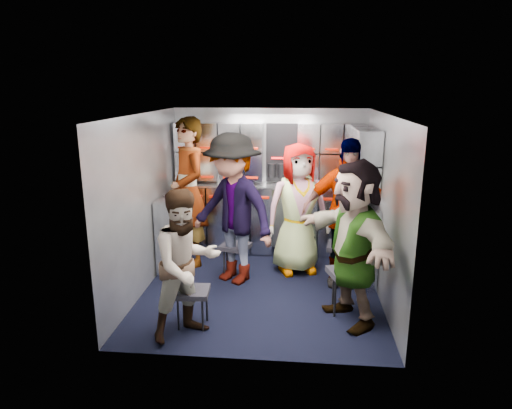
# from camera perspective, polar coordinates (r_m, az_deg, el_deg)

# --- Properties ---
(floor) EXTENTS (3.00, 3.00, 0.00)m
(floor) POSITION_cam_1_polar(r_m,az_deg,el_deg) (5.68, 0.63, -10.45)
(floor) COLOR black
(floor) RESTS_ON ground
(wall_back) EXTENTS (2.80, 0.04, 2.10)m
(wall_back) POSITION_cam_1_polar(r_m,az_deg,el_deg) (6.78, 1.72, 3.06)
(wall_back) COLOR #949BA2
(wall_back) RESTS_ON ground
(wall_left) EXTENTS (0.04, 3.00, 2.10)m
(wall_left) POSITION_cam_1_polar(r_m,az_deg,el_deg) (5.61, -13.74, 0.19)
(wall_left) COLOR #949BA2
(wall_left) RESTS_ON ground
(wall_right) EXTENTS (0.04, 3.00, 2.10)m
(wall_right) POSITION_cam_1_polar(r_m,az_deg,el_deg) (5.39, 15.65, -0.51)
(wall_right) COLOR #949BA2
(wall_right) RESTS_ON ground
(ceiling) EXTENTS (2.80, 3.00, 0.02)m
(ceiling) POSITION_cam_1_polar(r_m,az_deg,el_deg) (5.15, 0.69, 11.20)
(ceiling) COLOR silver
(ceiling) RESTS_ON wall_back
(cart_bank_back) EXTENTS (2.68, 0.38, 0.99)m
(cart_bank_back) POSITION_cam_1_polar(r_m,az_deg,el_deg) (6.71, 1.57, -1.94)
(cart_bank_back) COLOR #979EA7
(cart_bank_back) RESTS_ON ground
(cart_bank_left) EXTENTS (0.38, 0.76, 0.99)m
(cart_bank_left) POSITION_cam_1_polar(r_m,az_deg,el_deg) (6.21, -9.94, -3.53)
(cart_bank_left) COLOR #979EA7
(cart_bank_left) RESTS_ON ground
(counter) EXTENTS (2.68, 0.42, 0.03)m
(counter) POSITION_cam_1_polar(r_m,az_deg,el_deg) (6.58, 1.60, 2.40)
(counter) COLOR #ADB0B4
(counter) RESTS_ON cart_bank_back
(locker_bank_back) EXTENTS (2.68, 0.28, 0.82)m
(locker_bank_back) POSITION_cam_1_polar(r_m,az_deg,el_deg) (6.56, 1.67, 6.57)
(locker_bank_back) COLOR #979EA7
(locker_bank_back) RESTS_ON wall_back
(locker_bank_right) EXTENTS (0.28, 1.00, 0.82)m
(locker_bank_right) POSITION_cam_1_polar(r_m,az_deg,el_deg) (5.96, 13.38, 5.37)
(locker_bank_right) COLOR #979EA7
(locker_bank_right) RESTS_ON wall_right
(right_cabinet) EXTENTS (0.28, 1.20, 1.00)m
(right_cabinet) POSITION_cam_1_polar(r_m,az_deg,el_deg) (6.09, 12.96, -4.01)
(right_cabinet) COLOR #979EA7
(right_cabinet) RESTS_ON ground
(coffee_niche) EXTENTS (0.46, 0.16, 0.84)m
(coffee_niche) POSITION_cam_1_polar(r_m,az_deg,el_deg) (6.61, 3.27, 6.44)
(coffee_niche) COLOR black
(coffee_niche) RESTS_ON wall_back
(red_latch_strip) EXTENTS (2.60, 0.02, 0.03)m
(red_latch_strip) POSITION_cam_1_polar(r_m,az_deg,el_deg) (6.42, 1.47, 0.85)
(red_latch_strip) COLOR #B21504
(red_latch_strip) RESTS_ON cart_bank_back
(jump_seat_near_left) EXTENTS (0.36, 0.34, 0.40)m
(jump_seat_near_left) POSITION_cam_1_polar(r_m,az_deg,el_deg) (4.77, -7.98, -10.98)
(jump_seat_near_left) COLOR black
(jump_seat_near_left) RESTS_ON ground
(jump_seat_mid_left) EXTENTS (0.43, 0.42, 0.42)m
(jump_seat_mid_left) POSITION_cam_1_polar(r_m,az_deg,el_deg) (5.95, -2.61, -5.45)
(jump_seat_mid_left) COLOR black
(jump_seat_mid_left) RESTS_ON ground
(jump_seat_center) EXTENTS (0.47, 0.46, 0.46)m
(jump_seat_center) POSITION_cam_1_polar(r_m,az_deg,el_deg) (6.26, 5.16, -4.05)
(jump_seat_center) COLOR black
(jump_seat_center) RESTS_ON ground
(jump_seat_mid_right) EXTENTS (0.43, 0.41, 0.45)m
(jump_seat_mid_right) POSITION_cam_1_polar(r_m,az_deg,el_deg) (5.96, 10.77, -5.40)
(jump_seat_mid_right) COLOR black
(jump_seat_mid_right) RESTS_ON ground
(jump_seat_near_right) EXTENTS (0.50, 0.49, 0.48)m
(jump_seat_near_right) POSITION_cam_1_polar(r_m,az_deg,el_deg) (5.07, 11.56, -8.68)
(jump_seat_near_right) COLOR black
(jump_seat_near_right) RESTS_ON ground
(attendant_standing) EXTENTS (0.82, 0.88, 2.02)m
(attendant_standing) POSITION_cam_1_polar(r_m,az_deg,el_deg) (6.23, -8.43, 1.50)
(attendant_standing) COLOR black
(attendant_standing) RESTS_ON ground
(attendant_arc_a) EXTENTS (0.91, 0.90, 1.49)m
(attendant_arc_a) POSITION_cam_1_polar(r_m,az_deg,el_deg) (4.46, -8.69, -7.46)
(attendant_arc_a) COLOR black
(attendant_arc_a) RESTS_ON ground
(attendant_arc_b) EXTENTS (1.39, 1.24, 1.87)m
(attendant_arc_b) POSITION_cam_1_polar(r_m,az_deg,el_deg) (5.60, -2.93, -0.61)
(attendant_arc_b) COLOR black
(attendant_arc_b) RESTS_ON ground
(attendant_arc_c) EXTENTS (0.97, 0.78, 1.71)m
(attendant_arc_c) POSITION_cam_1_polar(r_m,az_deg,el_deg) (5.95, 5.24, -0.55)
(attendant_arc_c) COLOR black
(attendant_arc_c) RESTS_ON ground
(attendant_arc_d) EXTENTS (1.10, 0.53, 1.83)m
(attendant_arc_d) POSITION_cam_1_polar(r_m,az_deg,el_deg) (5.63, 11.18, -1.06)
(attendant_arc_d) COLOR black
(attendant_arc_d) RESTS_ON ground
(attendant_arc_e) EXTENTS (1.16, 1.66, 1.72)m
(attendant_arc_e) POSITION_cam_1_polar(r_m,az_deg,el_deg) (4.75, 12.04, -4.70)
(attendant_arc_e) COLOR black
(attendant_arc_e) RESTS_ON ground
(bottle_left) EXTENTS (0.06, 0.06, 0.22)m
(bottle_left) POSITION_cam_1_polar(r_m,az_deg,el_deg) (6.59, -4.61, 3.49)
(bottle_left) COLOR white
(bottle_left) RESTS_ON counter
(bottle_mid) EXTENTS (0.06, 0.06, 0.25)m
(bottle_mid) POSITION_cam_1_polar(r_m,az_deg,el_deg) (6.56, -3.26, 3.61)
(bottle_mid) COLOR white
(bottle_mid) RESTS_ON counter
(bottle_right) EXTENTS (0.07, 0.07, 0.24)m
(bottle_right) POSITION_cam_1_polar(r_m,az_deg,el_deg) (6.49, 4.69, 3.41)
(bottle_right) COLOR white
(bottle_right) RESTS_ON counter
(cup_left) EXTENTS (0.07, 0.07, 0.09)m
(cup_left) POSITION_cam_1_polar(r_m,az_deg,el_deg) (6.68, -8.04, 2.98)
(cup_left) COLOR beige
(cup_left) RESTS_ON counter
(cup_right) EXTENTS (0.08, 0.08, 0.11)m
(cup_right) POSITION_cam_1_polar(r_m,az_deg,el_deg) (6.55, 12.56, 2.60)
(cup_right) COLOR beige
(cup_right) RESTS_ON counter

